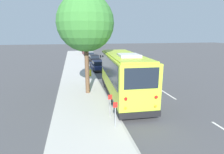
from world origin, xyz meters
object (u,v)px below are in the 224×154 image
Objects in this scene: parked_sedan_maroon at (87,52)px; shuttle_bus at (123,73)px; sign_post_near at (115,114)px; sign_post_far at (110,105)px; parked_sedan_navy at (98,65)px; street_tree at (85,19)px; parked_sedan_white at (86,50)px; parked_sedan_silver at (90,55)px; parked_sedan_black at (94,59)px; fire_hydrant at (90,73)px.

shuttle_bus is at bearing 175.95° from parked_sedan_maroon.
sign_post_far is (1.25, 0.00, -0.02)m from sign_post_near.
street_tree is at bearing 165.20° from parked_sedan_navy.
sign_post_far is at bearing 177.77° from parked_sedan_white.
parked_sedan_silver is 0.94× the size of parked_sedan_white.
parked_sedan_maroon is 0.98× the size of parked_sedan_white.
parked_sedan_silver is at bearing 179.71° from parked_sedan_white.
parked_sedan_silver is at bearing -6.21° from street_tree.
street_tree is (-23.02, 2.50, 5.38)m from parked_sedan_silver.
parked_sedan_black is (18.46, 0.05, -1.32)m from shuttle_bus.
parked_sedan_white is 41.55m from sign_post_near.
sign_post_near is 1.69× the size of fire_hydrant.
parked_sedan_maroon is (5.92, 0.22, 0.04)m from parked_sedan_silver.
shuttle_bus is at bearing -179.66° from parked_sedan_white.
parked_sedan_maroon reaches higher than fire_hydrant.
street_tree is at bearing 170.64° from parked_sedan_maroon.
street_tree reaches higher than parked_sedan_black.
street_tree is 7.92m from sign_post_near.
sign_post_near is (-29.01, 1.60, 0.27)m from parked_sedan_silver.
sign_post_far is at bearing 156.32° from shuttle_bus.
shuttle_bus is 1.96× the size of parked_sedan_navy.
parked_sedan_navy is 0.98× the size of parked_sedan_white.
shuttle_bus reaches higher than parked_sedan_white.
sign_post_far is (-14.72, 1.40, 0.25)m from parked_sedan_navy.
street_tree is 6.10× the size of sign_post_near.
parked_sedan_navy is at bearing -12.98° from street_tree.
sign_post_far is (-33.67, 1.38, 0.22)m from parked_sedan_maroon.
sign_post_near reaches higher than parked_sedan_silver.
parked_sedan_maroon is 34.96m from sign_post_near.
sign_post_near reaches higher than parked_sedan_black.
parked_sedan_navy is at bearing 179.50° from parked_sedan_white.
sign_post_near is (-5.99, -0.90, -5.11)m from street_tree.
parked_sedan_silver is 27.80m from sign_post_far.
fire_hydrant is (-11.61, 1.86, -0.03)m from parked_sedan_black.
parked_sedan_white is 36.02m from street_tree.
fire_hydrant is (-17.37, 1.70, -0.03)m from parked_sedan_silver.
sign_post_near is at bearing -179.49° from fire_hydrant.
parked_sedan_white is 40.30m from sign_post_far.
parked_sedan_white is at bearing -3.46° from fire_hydrant.
parked_sedan_navy is 13.04m from parked_sedan_silver.
shuttle_bus is 6.57× the size of sign_post_near.
parked_sedan_navy is at bearing -5.42° from sign_post_far.
parked_sedan_silver is at bearing -0.39° from parked_sedan_black.
parked_sedan_white is (18.27, 0.05, -0.00)m from parked_sedan_black.
parked_sedan_maroon is (11.68, 0.37, 0.04)m from parked_sedan_black.
sign_post_far is (-21.99, 1.75, 0.26)m from parked_sedan_black.
parked_sedan_maroon reaches higher than parked_sedan_black.
parked_sedan_black is 11.76m from fire_hydrant.
sign_post_near reaches higher than sign_post_far.
street_tree reaches higher than sign_post_near.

